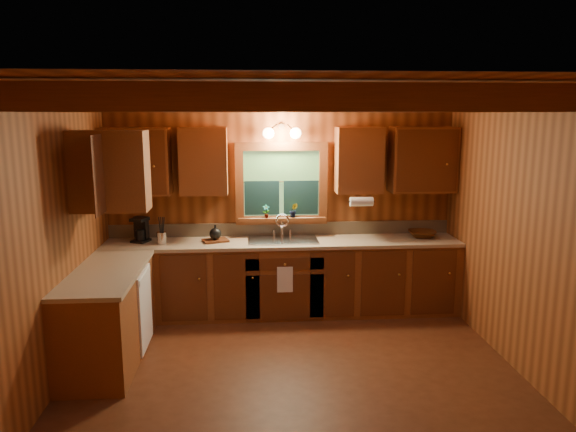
{
  "coord_description": "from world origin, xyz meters",
  "views": [
    {
      "loc": [
        -0.41,
        -4.64,
        2.39
      ],
      "look_at": [
        0.0,
        0.8,
        1.35
      ],
      "focal_mm": 33.65,
      "sensor_mm": 36.0,
      "label": 1
    }
  ],
  "objects_px": {
    "sink": "(283,244)",
    "coffee_maker": "(141,229)",
    "cutting_board": "(216,241)",
    "wicker_basket": "(422,234)"
  },
  "relations": [
    {
      "from": "sink",
      "to": "wicker_basket",
      "type": "height_order",
      "value": "sink"
    },
    {
      "from": "sink",
      "to": "cutting_board",
      "type": "distance_m",
      "value": 0.8
    },
    {
      "from": "cutting_board",
      "to": "wicker_basket",
      "type": "bearing_deg",
      "value": -17.98
    },
    {
      "from": "coffee_maker",
      "to": "wicker_basket",
      "type": "distance_m",
      "value": 3.38
    },
    {
      "from": "sink",
      "to": "wicker_basket",
      "type": "relative_size",
      "value": 2.45
    },
    {
      "from": "cutting_board",
      "to": "wicker_basket",
      "type": "relative_size",
      "value": 0.86
    },
    {
      "from": "sink",
      "to": "coffee_maker",
      "type": "bearing_deg",
      "value": 177.25
    },
    {
      "from": "sink",
      "to": "coffee_maker",
      "type": "height_order",
      "value": "sink"
    },
    {
      "from": "coffee_maker",
      "to": "wicker_basket",
      "type": "height_order",
      "value": "coffee_maker"
    },
    {
      "from": "coffee_maker",
      "to": "wicker_basket",
      "type": "xyz_separation_m",
      "value": [
        3.38,
        -0.04,
        -0.1
      ]
    }
  ]
}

